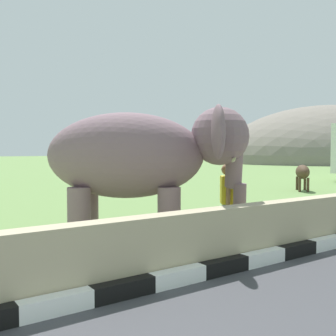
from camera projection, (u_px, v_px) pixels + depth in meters
barrier_parapet at (119, 255)px, 5.56m from camera, size 28.00×0.36×1.00m
elephant at (144, 157)px, 7.98m from camera, size 3.95×3.58×2.81m
person_handler at (227, 198)px, 8.47m from camera, size 0.46×0.58×1.66m
cow_mid at (302, 172)px, 18.81m from camera, size 1.64×1.63×1.23m
hill_east at (331, 162)px, 61.35m from camera, size 37.36×29.89×17.01m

